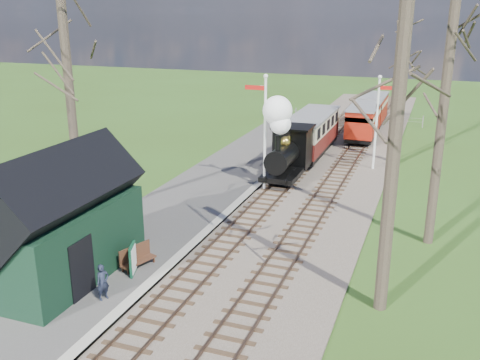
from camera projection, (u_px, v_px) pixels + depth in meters
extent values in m
ellipsoid|color=#385B23|center=(199.00, 177.00, 80.62)|extent=(57.60, 36.00, 16.20)
ellipsoid|color=#385B23|center=(443.00, 216.00, 74.47)|extent=(70.40, 44.00, 19.80)
ellipsoid|color=#385B23|center=(324.00, 181.00, 84.41)|extent=(64.00, 40.00, 18.00)
cube|color=brown|center=(324.00, 165.00, 33.46)|extent=(8.00, 60.00, 0.10)
cube|color=brown|center=(296.00, 161.00, 34.03)|extent=(0.07, 60.00, 0.12)
cube|color=brown|center=(311.00, 162.00, 33.69)|extent=(0.07, 60.00, 0.12)
cube|color=#38281C|center=(304.00, 162.00, 33.87)|extent=(1.60, 60.00, 0.09)
cube|color=brown|center=(337.00, 164.00, 33.16)|extent=(0.07, 60.00, 0.12)
cube|color=brown|center=(353.00, 166.00, 32.83)|extent=(0.07, 60.00, 0.12)
cube|color=#38281C|center=(345.00, 166.00, 33.01)|extent=(1.60, 60.00, 0.09)
cube|color=#474442|center=(201.00, 194.00, 27.89)|extent=(5.00, 44.00, 0.20)
cube|color=#B2AD9E|center=(243.00, 199.00, 27.12)|extent=(0.40, 44.00, 0.21)
cube|color=black|center=(63.00, 242.00, 18.79)|extent=(3.00, 6.00, 2.60)
cube|color=black|center=(57.00, 192.00, 18.23)|extent=(3.25, 6.30, 3.25)
cube|color=black|center=(82.00, 269.00, 17.49)|extent=(0.06, 1.20, 2.00)
cylinder|color=silver|center=(265.00, 136.00, 27.87)|extent=(0.14, 0.14, 6.00)
sphere|color=silver|center=(266.00, 76.00, 26.93)|extent=(0.24, 0.24, 0.24)
cube|color=#B7140F|center=(255.00, 88.00, 27.29)|extent=(1.10, 0.08, 0.22)
cube|color=black|center=(265.00, 110.00, 27.44)|extent=(0.18, 0.06, 0.30)
cylinder|color=silver|center=(376.00, 126.00, 31.64)|extent=(0.14, 0.14, 5.50)
sphere|color=silver|center=(380.00, 77.00, 30.78)|extent=(0.24, 0.24, 0.24)
cube|color=#B7140F|center=(389.00, 88.00, 30.78)|extent=(1.10, 0.08, 0.22)
cube|color=black|center=(378.00, 106.00, 31.29)|extent=(0.18, 0.06, 0.30)
cylinder|color=#382D23|center=(71.00, 102.00, 23.04)|extent=(0.41, 0.41, 11.00)
cylinder|color=#382D23|center=(396.00, 127.00, 15.63)|extent=(0.42, 0.42, 12.00)
cylinder|color=#382D23|center=(441.00, 125.00, 20.87)|extent=(0.40, 0.40, 10.00)
cylinder|color=#382D23|center=(402.00, 92.00, 32.50)|extent=(0.39, 0.39, 9.00)
cube|color=slate|center=(347.00, 114.00, 46.08)|extent=(12.60, 0.02, 0.01)
cube|color=slate|center=(346.00, 117.00, 46.17)|extent=(12.60, 0.02, 0.02)
cylinder|color=slate|center=(346.00, 117.00, 46.16)|extent=(0.08, 0.08, 1.00)
cube|color=black|center=(286.00, 171.00, 29.95)|extent=(1.86, 4.38, 0.27)
cylinder|color=black|center=(283.00, 157.00, 29.07)|extent=(1.20, 2.85, 1.20)
cube|color=black|center=(293.00, 146.00, 30.79)|extent=(1.97, 1.75, 2.19)
cylinder|color=black|center=(278.00, 143.00, 27.79)|extent=(0.31, 0.31, 0.88)
sphere|color=gold|center=(285.00, 141.00, 29.13)|extent=(0.57, 0.57, 0.57)
sphere|color=white|center=(280.00, 124.00, 27.44)|extent=(1.09, 1.09, 1.09)
sphere|color=white|center=(277.00, 111.00, 27.41)|extent=(1.53, 1.53, 1.53)
cylinder|color=black|center=(271.00, 179.00, 28.99)|extent=(0.11, 0.70, 0.70)
cylinder|color=black|center=(288.00, 181.00, 28.66)|extent=(0.11, 0.70, 0.70)
cube|color=black|center=(311.00, 148.00, 35.35)|extent=(2.08, 7.66, 0.33)
cube|color=#5D1915|center=(311.00, 138.00, 35.15)|extent=(2.19, 7.66, 0.98)
cube|color=beige|center=(312.00, 123.00, 34.85)|extent=(2.19, 7.66, 0.98)
cube|color=slate|center=(312.00, 115.00, 34.68)|extent=(2.30, 7.88, 0.13)
cube|color=black|center=(362.00, 134.00, 39.39)|extent=(1.84, 4.84, 0.29)
cube|color=maroon|center=(363.00, 127.00, 39.22)|extent=(1.93, 4.84, 0.87)
cube|color=beige|center=(364.00, 115.00, 38.95)|extent=(1.93, 4.84, 0.87)
cube|color=slate|center=(364.00, 108.00, 38.80)|extent=(2.03, 5.03, 0.12)
cube|color=black|center=(372.00, 121.00, 44.30)|extent=(1.84, 4.84, 0.29)
cube|color=maroon|center=(372.00, 114.00, 44.13)|extent=(1.93, 4.84, 0.87)
cube|color=beige|center=(373.00, 103.00, 43.86)|extent=(1.93, 4.84, 0.87)
cube|color=slate|center=(373.00, 97.00, 43.72)|extent=(2.03, 5.03, 0.12)
cube|color=#0F472C|center=(133.00, 259.00, 19.10)|extent=(0.33, 0.77, 1.15)
cube|color=silver|center=(134.00, 259.00, 19.10)|extent=(0.24, 0.65, 0.94)
cube|color=#4C2B1B|center=(138.00, 261.00, 19.70)|extent=(0.85, 1.49, 0.06)
cube|color=#4C2B1B|center=(135.00, 253.00, 19.73)|extent=(0.51, 1.37, 0.61)
cube|color=#4C2B1B|center=(134.00, 272.00, 19.14)|extent=(0.06, 0.06, 0.20)
cube|color=#4C2B1B|center=(143.00, 257.00, 20.34)|extent=(0.06, 0.06, 0.20)
imported|color=#1B2032|center=(103.00, 282.00, 17.40)|extent=(0.46, 0.53, 1.23)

